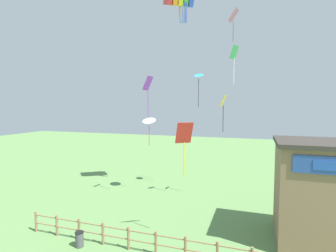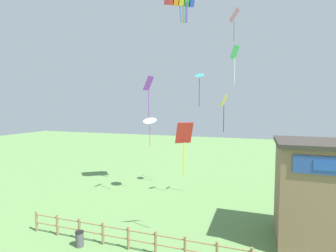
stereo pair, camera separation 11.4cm
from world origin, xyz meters
name	(u,v)px [view 2 (the right image)]	position (x,y,z in m)	size (l,w,h in m)	color
wooden_fence	(156,242)	(0.00, 6.07, 0.71)	(16.23, 0.14, 1.27)	olive
trash_bin	(80,239)	(-4.33, 5.45, 0.43)	(0.48, 0.48, 0.85)	#4C4C51
kite_green_diamond	(235,57)	(3.16, 14.37, 11.56)	(0.65, 0.82, 2.88)	green
kite_yellow_diamond	(224,106)	(2.27, 15.52, 7.89)	(0.51, 0.76, 3.03)	yellow
kite_red_diamond	(184,137)	(0.98, 8.08, 6.07)	(1.08, 0.97, 3.09)	red
kite_pink_diamond	(234,18)	(2.80, 17.23, 15.35)	(0.84, 0.97, 2.70)	pink
kite_white_delta	(150,121)	(-4.26, 15.36, 6.55)	(1.27, 1.21, 2.58)	white
kite_cyan_delta	(199,77)	(-0.18, 17.28, 10.49)	(0.94, 0.90, 3.09)	#2DB2C6
kite_purple_streamer	(149,87)	(-3.64, 13.69, 9.40)	(0.66, 0.96, 3.32)	purple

